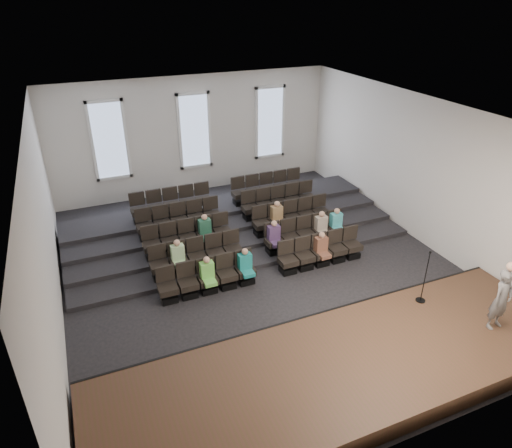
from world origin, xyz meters
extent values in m
plane|color=black|center=(0.00, 0.00, 0.00)|extent=(14.00, 14.00, 0.00)
cube|color=white|center=(0.00, 0.00, 5.01)|extent=(12.00, 14.00, 0.02)
cube|color=silver|center=(0.00, 7.02, 2.50)|extent=(12.00, 0.04, 5.00)
cube|color=silver|center=(0.00, -7.02, 2.50)|extent=(12.00, 0.04, 5.00)
cube|color=silver|center=(-6.02, 0.00, 2.50)|extent=(0.04, 14.00, 5.00)
cube|color=silver|center=(6.02, 0.00, 2.50)|extent=(0.04, 14.00, 5.00)
cube|color=#42281C|center=(0.00, -5.10, 0.25)|extent=(11.80, 3.60, 0.50)
cube|color=black|center=(0.00, -3.33, 0.25)|extent=(11.80, 0.06, 0.52)
cube|color=black|center=(0.00, 2.33, 0.07)|extent=(11.80, 4.80, 0.15)
cube|color=black|center=(0.00, 2.85, 0.15)|extent=(11.80, 3.75, 0.30)
cube|color=black|center=(0.00, 3.38, 0.22)|extent=(11.80, 2.70, 0.45)
cube|color=black|center=(0.00, 3.90, 0.30)|extent=(11.80, 1.65, 0.60)
cube|color=black|center=(-3.13, -0.60, 0.10)|extent=(0.47, 0.43, 0.20)
cube|color=black|center=(-3.13, -0.60, 0.41)|extent=(0.55, 0.50, 0.19)
cube|color=black|center=(-3.13, -0.39, 0.82)|extent=(0.55, 0.08, 0.50)
cube|color=black|center=(-2.53, -0.60, 0.10)|extent=(0.47, 0.43, 0.20)
cube|color=black|center=(-2.53, -0.60, 0.41)|extent=(0.55, 0.50, 0.19)
cube|color=black|center=(-2.53, -0.39, 0.82)|extent=(0.55, 0.08, 0.50)
cube|color=black|center=(-1.93, -0.60, 0.10)|extent=(0.47, 0.43, 0.20)
cube|color=black|center=(-1.93, -0.60, 0.41)|extent=(0.55, 0.50, 0.19)
cube|color=black|center=(-1.93, -0.39, 0.82)|extent=(0.55, 0.08, 0.50)
cube|color=black|center=(-1.33, -0.60, 0.10)|extent=(0.47, 0.43, 0.20)
cube|color=black|center=(-1.33, -0.60, 0.41)|extent=(0.55, 0.50, 0.19)
cube|color=black|center=(-1.33, -0.39, 0.82)|extent=(0.55, 0.08, 0.50)
cube|color=black|center=(-0.73, -0.60, 0.10)|extent=(0.47, 0.43, 0.20)
cube|color=black|center=(-0.73, -0.60, 0.41)|extent=(0.55, 0.50, 0.19)
cube|color=black|center=(-0.73, -0.39, 0.82)|extent=(0.55, 0.08, 0.50)
cube|color=black|center=(0.73, -0.60, 0.10)|extent=(0.47, 0.43, 0.20)
cube|color=black|center=(0.73, -0.60, 0.41)|extent=(0.55, 0.50, 0.19)
cube|color=black|center=(0.73, -0.39, 0.82)|extent=(0.55, 0.08, 0.50)
cube|color=black|center=(1.33, -0.60, 0.10)|extent=(0.47, 0.43, 0.20)
cube|color=black|center=(1.33, -0.60, 0.41)|extent=(0.55, 0.50, 0.19)
cube|color=black|center=(1.33, -0.39, 0.82)|extent=(0.55, 0.08, 0.50)
cube|color=black|center=(1.93, -0.60, 0.10)|extent=(0.47, 0.43, 0.20)
cube|color=black|center=(1.93, -0.60, 0.41)|extent=(0.55, 0.50, 0.19)
cube|color=black|center=(1.93, -0.39, 0.82)|extent=(0.55, 0.08, 0.50)
cube|color=black|center=(2.53, -0.60, 0.10)|extent=(0.47, 0.43, 0.20)
cube|color=black|center=(2.53, -0.60, 0.41)|extent=(0.55, 0.50, 0.19)
cube|color=black|center=(2.53, -0.39, 0.82)|extent=(0.55, 0.08, 0.50)
cube|color=black|center=(3.13, -0.60, 0.10)|extent=(0.47, 0.43, 0.20)
cube|color=black|center=(3.13, -0.60, 0.41)|extent=(0.55, 0.50, 0.19)
cube|color=black|center=(3.13, -0.39, 0.82)|extent=(0.55, 0.08, 0.50)
cube|color=black|center=(-3.13, 0.45, 0.25)|extent=(0.47, 0.43, 0.20)
cube|color=black|center=(-3.13, 0.45, 0.56)|extent=(0.55, 0.50, 0.19)
cube|color=black|center=(-3.13, 0.66, 0.97)|extent=(0.55, 0.08, 0.50)
cube|color=black|center=(-2.53, 0.45, 0.25)|extent=(0.47, 0.43, 0.20)
cube|color=black|center=(-2.53, 0.45, 0.56)|extent=(0.55, 0.50, 0.19)
cube|color=black|center=(-2.53, 0.66, 0.97)|extent=(0.55, 0.08, 0.50)
cube|color=black|center=(-1.93, 0.45, 0.25)|extent=(0.47, 0.43, 0.20)
cube|color=black|center=(-1.93, 0.45, 0.56)|extent=(0.55, 0.50, 0.19)
cube|color=black|center=(-1.93, 0.66, 0.97)|extent=(0.55, 0.08, 0.50)
cube|color=black|center=(-1.33, 0.45, 0.25)|extent=(0.47, 0.43, 0.20)
cube|color=black|center=(-1.33, 0.45, 0.56)|extent=(0.55, 0.50, 0.19)
cube|color=black|center=(-1.33, 0.66, 0.97)|extent=(0.55, 0.08, 0.50)
cube|color=black|center=(-0.73, 0.45, 0.25)|extent=(0.47, 0.43, 0.20)
cube|color=black|center=(-0.73, 0.45, 0.56)|extent=(0.55, 0.50, 0.19)
cube|color=black|center=(-0.73, 0.66, 0.97)|extent=(0.55, 0.08, 0.50)
cube|color=black|center=(0.73, 0.45, 0.25)|extent=(0.47, 0.43, 0.20)
cube|color=black|center=(0.73, 0.45, 0.56)|extent=(0.55, 0.50, 0.19)
cube|color=black|center=(0.73, 0.66, 0.97)|extent=(0.55, 0.08, 0.50)
cube|color=black|center=(1.33, 0.45, 0.25)|extent=(0.47, 0.43, 0.20)
cube|color=black|center=(1.33, 0.45, 0.56)|extent=(0.55, 0.50, 0.19)
cube|color=black|center=(1.33, 0.66, 0.97)|extent=(0.55, 0.08, 0.50)
cube|color=black|center=(1.93, 0.45, 0.25)|extent=(0.47, 0.43, 0.20)
cube|color=black|center=(1.93, 0.45, 0.56)|extent=(0.55, 0.50, 0.19)
cube|color=black|center=(1.93, 0.66, 0.97)|extent=(0.55, 0.08, 0.50)
cube|color=black|center=(2.53, 0.45, 0.25)|extent=(0.47, 0.43, 0.20)
cube|color=black|center=(2.53, 0.45, 0.56)|extent=(0.55, 0.50, 0.19)
cube|color=black|center=(2.53, 0.66, 0.97)|extent=(0.55, 0.08, 0.50)
cube|color=black|center=(3.13, 0.45, 0.25)|extent=(0.47, 0.43, 0.20)
cube|color=black|center=(3.13, 0.45, 0.56)|extent=(0.55, 0.50, 0.19)
cube|color=black|center=(3.13, 0.66, 0.97)|extent=(0.55, 0.08, 0.50)
cube|color=black|center=(-3.13, 1.50, 0.40)|extent=(0.47, 0.42, 0.20)
cube|color=black|center=(-3.13, 1.50, 0.71)|extent=(0.55, 0.50, 0.19)
cube|color=black|center=(-3.13, 1.71, 1.12)|extent=(0.55, 0.08, 0.50)
cube|color=black|center=(-2.53, 1.50, 0.40)|extent=(0.47, 0.42, 0.20)
cube|color=black|center=(-2.53, 1.50, 0.71)|extent=(0.55, 0.50, 0.19)
cube|color=black|center=(-2.53, 1.71, 1.12)|extent=(0.55, 0.08, 0.50)
cube|color=black|center=(-1.93, 1.50, 0.40)|extent=(0.47, 0.42, 0.20)
cube|color=black|center=(-1.93, 1.50, 0.71)|extent=(0.55, 0.50, 0.19)
cube|color=black|center=(-1.93, 1.71, 1.12)|extent=(0.55, 0.08, 0.50)
cube|color=black|center=(-1.33, 1.50, 0.40)|extent=(0.47, 0.42, 0.20)
cube|color=black|center=(-1.33, 1.50, 0.71)|extent=(0.55, 0.50, 0.19)
cube|color=black|center=(-1.33, 1.71, 1.12)|extent=(0.55, 0.08, 0.50)
cube|color=black|center=(-0.73, 1.50, 0.40)|extent=(0.47, 0.42, 0.20)
cube|color=black|center=(-0.73, 1.50, 0.71)|extent=(0.55, 0.50, 0.19)
cube|color=black|center=(-0.73, 1.71, 1.12)|extent=(0.55, 0.08, 0.50)
cube|color=black|center=(0.73, 1.50, 0.40)|extent=(0.47, 0.42, 0.20)
cube|color=black|center=(0.73, 1.50, 0.71)|extent=(0.55, 0.50, 0.19)
cube|color=black|center=(0.73, 1.71, 1.12)|extent=(0.55, 0.08, 0.50)
cube|color=black|center=(1.33, 1.50, 0.40)|extent=(0.47, 0.42, 0.20)
cube|color=black|center=(1.33, 1.50, 0.71)|extent=(0.55, 0.50, 0.19)
cube|color=black|center=(1.33, 1.71, 1.12)|extent=(0.55, 0.08, 0.50)
cube|color=black|center=(1.93, 1.50, 0.40)|extent=(0.47, 0.42, 0.20)
cube|color=black|center=(1.93, 1.50, 0.71)|extent=(0.55, 0.50, 0.19)
cube|color=black|center=(1.93, 1.71, 1.12)|extent=(0.55, 0.08, 0.50)
cube|color=black|center=(2.53, 1.50, 0.40)|extent=(0.47, 0.42, 0.20)
cube|color=black|center=(2.53, 1.50, 0.71)|extent=(0.55, 0.50, 0.19)
cube|color=black|center=(2.53, 1.71, 1.12)|extent=(0.55, 0.08, 0.50)
cube|color=black|center=(3.13, 1.50, 0.40)|extent=(0.47, 0.42, 0.20)
cube|color=black|center=(3.13, 1.50, 0.71)|extent=(0.55, 0.50, 0.19)
cube|color=black|center=(3.13, 1.71, 1.12)|extent=(0.55, 0.08, 0.50)
cube|color=black|center=(-3.13, 2.55, 0.55)|extent=(0.47, 0.42, 0.20)
cube|color=black|center=(-3.13, 2.55, 0.86)|extent=(0.55, 0.50, 0.19)
cube|color=black|center=(-3.13, 2.76, 1.27)|extent=(0.55, 0.08, 0.50)
cube|color=black|center=(-2.53, 2.55, 0.55)|extent=(0.47, 0.42, 0.20)
cube|color=black|center=(-2.53, 2.55, 0.86)|extent=(0.55, 0.50, 0.19)
cube|color=black|center=(-2.53, 2.76, 1.27)|extent=(0.55, 0.08, 0.50)
cube|color=black|center=(-1.93, 2.55, 0.55)|extent=(0.47, 0.42, 0.20)
cube|color=black|center=(-1.93, 2.55, 0.86)|extent=(0.55, 0.50, 0.19)
cube|color=black|center=(-1.93, 2.76, 1.27)|extent=(0.55, 0.08, 0.50)
cube|color=black|center=(-1.33, 2.55, 0.55)|extent=(0.47, 0.42, 0.20)
cube|color=black|center=(-1.33, 2.55, 0.86)|extent=(0.55, 0.50, 0.19)
cube|color=black|center=(-1.33, 2.76, 1.27)|extent=(0.55, 0.08, 0.50)
cube|color=black|center=(-0.73, 2.55, 0.55)|extent=(0.47, 0.42, 0.20)
cube|color=black|center=(-0.73, 2.55, 0.86)|extent=(0.55, 0.50, 0.19)
cube|color=black|center=(-0.73, 2.76, 1.27)|extent=(0.55, 0.08, 0.50)
cube|color=black|center=(0.73, 2.55, 0.55)|extent=(0.47, 0.42, 0.20)
cube|color=black|center=(0.73, 2.55, 0.86)|extent=(0.55, 0.50, 0.19)
cube|color=black|center=(0.73, 2.76, 1.27)|extent=(0.55, 0.08, 0.50)
cube|color=black|center=(1.33, 2.55, 0.55)|extent=(0.47, 0.42, 0.20)
cube|color=black|center=(1.33, 2.55, 0.86)|extent=(0.55, 0.50, 0.19)
cube|color=black|center=(1.33, 2.76, 1.27)|extent=(0.55, 0.08, 0.50)
cube|color=black|center=(1.93, 2.55, 0.55)|extent=(0.47, 0.42, 0.20)
cube|color=black|center=(1.93, 2.55, 0.86)|extent=(0.55, 0.50, 0.19)
cube|color=black|center=(1.93, 2.76, 1.27)|extent=(0.55, 0.08, 0.50)
cube|color=black|center=(2.53, 2.55, 0.55)|extent=(0.47, 0.42, 0.20)
cube|color=black|center=(2.53, 2.55, 0.86)|extent=(0.55, 0.50, 0.19)
cube|color=black|center=(2.53, 2.76, 1.27)|extent=(0.55, 0.08, 0.50)
cube|color=black|center=(3.13, 2.55, 0.55)|extent=(0.47, 0.42, 0.20)
cube|color=black|center=(3.13, 2.55, 0.86)|extent=(0.55, 0.50, 0.19)
cube|color=black|center=(3.13, 2.76, 1.27)|extent=(0.55, 0.08, 0.50)
cube|color=black|center=(-3.13, 3.60, 0.70)|extent=(0.47, 0.42, 0.20)
cube|color=black|center=(-3.13, 3.60, 1.01)|extent=(0.55, 0.50, 0.19)
cube|color=black|center=(-3.13, 3.81, 1.42)|extent=(0.55, 0.08, 0.50)
cube|color=black|center=(-2.53, 3.60, 0.70)|extent=(0.47, 0.42, 0.20)
cube|color=black|center=(-2.53, 3.60, 1.01)|extent=(0.55, 0.50, 0.19)
cube|color=black|center=(-2.53, 3.81, 1.42)|extent=(0.55, 0.08, 0.50)
cube|color=black|center=(-1.93, 3.60, 0.70)|extent=(0.47, 0.42, 0.20)
cube|color=black|center=(-1.93, 3.60, 1.01)|extent=(0.55, 0.50, 0.19)
cube|color=black|center=(-1.93, 3.81, 1.42)|extent=(0.55, 0.08, 0.50)
cube|color=black|center=(-1.33, 3.60, 0.70)|extent=(0.47, 0.42, 0.20)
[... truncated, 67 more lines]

